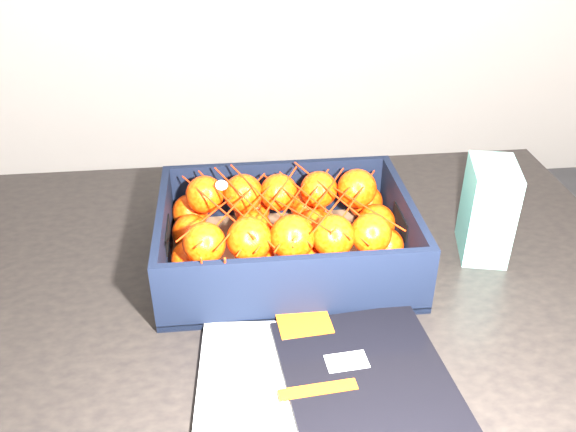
{
  "coord_description": "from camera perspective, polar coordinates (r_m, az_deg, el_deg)",
  "views": [
    {
      "loc": [
        0.03,
        -0.72,
        1.35
      ],
      "look_at": [
        0.11,
        0.07,
        0.86
      ],
      "focal_mm": 38.04,
      "sensor_mm": 36.0,
      "label": 1
    }
  ],
  "objects": [
    {
      "name": "clementine_heap",
      "position": [
        0.98,
        -0.12,
        -1.35
      ],
      "size": [
        0.39,
        0.29,
        0.12
      ],
      "color": "#FF3505",
      "rests_on": "produce_crate"
    },
    {
      "name": "produce_crate",
      "position": [
        1.0,
        -0.18,
        -2.76
      ],
      "size": [
        0.4,
        0.3,
        0.11
      ],
      "color": "brown",
      "rests_on": "table"
    },
    {
      "name": "retail_carton",
      "position": [
        1.06,
        18.14,
        0.54
      ],
      "size": [
        0.09,
        0.12,
        0.16
      ],
      "primitive_type": "cube",
      "rotation": [
        0.0,
        0.0,
        -0.23
      ],
      "color": "silver",
      "rests_on": "table"
    },
    {
      "name": "magazine_stack",
      "position": [
        0.8,
        2.61,
        -16.34
      ],
      "size": [
        0.35,
        0.31,
        0.02
      ],
      "color": "silver",
      "rests_on": "table"
    },
    {
      "name": "table",
      "position": [
        1.07,
        -0.39,
        -9.43
      ],
      "size": [
        1.2,
        0.8,
        0.75
      ],
      "color": "black",
      "rests_on": "ground"
    },
    {
      "name": "mesh_net",
      "position": [
        0.95,
        -0.49,
        0.77
      ],
      "size": [
        0.33,
        0.27,
        0.1
      ],
      "color": "red",
      "rests_on": "clementine_heap"
    }
  ]
}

